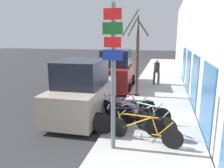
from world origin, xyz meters
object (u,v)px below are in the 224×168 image
bicycle_0 (144,131)px  bicycle_2 (146,119)px  pedestrian_near (157,70)px  parked_car_0 (83,92)px  street_tree (137,57)px  signpost (113,74)px  bicycle_4 (139,113)px  parked_car_1 (117,71)px  bicycle_1 (129,123)px  bicycle_3 (125,113)px  bicycle_5 (126,107)px

bicycle_0 → bicycle_2: bicycle_2 is taller
bicycle_0 → pedestrian_near: 8.41m
bicycle_0 → parked_car_0: size_ratio=0.52×
bicycle_2 → street_tree: (-0.91, 4.32, 1.65)m
signpost → parked_car_0: 3.42m
bicycle_4 → parked_car_1: parked_car_1 is taller
signpost → pedestrian_near: 9.04m
bicycle_1 → bicycle_3: (-0.31, 0.90, -0.01)m
bicycle_2 → bicycle_3: (-0.81, 0.41, -0.01)m
parked_car_1 → pedestrian_near: 2.64m
bicycle_4 → parked_car_0: 2.46m
bicycle_0 → bicycle_1: (-0.50, 0.37, 0.03)m
bicycle_0 → bicycle_2: bearing=13.2°
bicycle_5 → parked_car_1: bearing=3.8°
bicycle_0 → bicycle_4: bicycle_4 is taller
bicycle_4 → pedestrian_near: (0.34, 6.85, 0.58)m
bicycle_3 → bicycle_4: size_ratio=0.89×
bicycle_4 → parked_car_0: bearing=79.2°
bicycle_3 → parked_car_0: parked_car_0 is taller
parked_car_0 → bicycle_2: bearing=-24.6°
signpost → bicycle_0: 2.03m
bicycle_2 → street_tree: 4.71m
bicycle_1 → bicycle_4: (0.16, 1.16, -0.03)m
bicycle_2 → parked_car_1: parked_car_1 is taller
bicycle_5 → parked_car_0: bearing=78.7°
parked_car_1 → street_tree: bearing=-59.5°
parked_car_0 → bicycle_0: bearing=-38.3°
bicycle_5 → signpost: bearing=169.9°
bicycle_5 → parked_car_0: size_ratio=0.53×
signpost → bicycle_2: bearing=60.2°
parked_car_0 → pedestrian_near: (2.69, 6.35, 0.05)m
signpost → bicycle_3: bearing=90.0°
bicycle_1 → street_tree: street_tree is taller
bicycle_4 → pedestrian_near: size_ratio=1.40×
bicycle_3 → street_tree: size_ratio=0.46×
bicycle_0 → parked_car_1: 7.88m
bicycle_2 → parked_car_0: parked_car_0 is taller
bicycle_3 → bicycle_5: bearing=37.4°
bicycle_3 → bicycle_4: bearing=-30.9°
signpost → pedestrian_near: signpost is taller
bicycle_3 → bicycle_5: (-0.10, 0.79, -0.00)m
bicycle_1 → parked_car_0: size_ratio=0.54×
bicycle_0 → parked_car_0: (-2.69, 2.03, 0.53)m
bicycle_3 → bicycle_4: bicycle_3 is taller
signpost → bicycle_4: 2.77m
parked_car_0 → street_tree: (1.77, 3.16, 1.15)m
parked_car_0 → parked_car_1: size_ratio=0.91×
street_tree → pedestrian_near: bearing=74.0°
bicycle_0 → bicycle_4: bearing=25.3°
parked_car_0 → pedestrian_near: 6.90m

